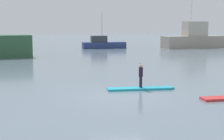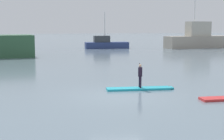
# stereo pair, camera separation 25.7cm
# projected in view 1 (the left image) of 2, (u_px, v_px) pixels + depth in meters

# --- Properties ---
(ground_plane) EXTENTS (240.00, 240.00, 0.00)m
(ground_plane) POSITION_uv_depth(u_px,v_px,m) (120.00, 96.00, 14.81)
(ground_plane) COLOR slate
(paddleboard_near) EXTENTS (3.32, 0.85, 0.10)m
(paddleboard_near) POSITION_uv_depth(u_px,v_px,m) (141.00, 89.00, 16.39)
(paddleboard_near) COLOR #1E9EB2
(paddleboard_near) RESTS_ON ground
(paddler_child_solo) EXTENTS (0.22, 0.40, 1.19)m
(paddler_child_solo) POSITION_uv_depth(u_px,v_px,m) (141.00, 74.00, 16.31)
(paddler_child_solo) COLOR black
(paddler_child_solo) RESTS_ON paddleboard_near
(fishing_boat_green_midground) EXTENTS (10.04, 3.93, 10.17)m
(fishing_boat_green_midground) POSITION_uv_depth(u_px,v_px,m) (195.00, 39.00, 47.14)
(fishing_boat_green_midground) COLOR #9E9384
(fishing_boat_green_midground) RESTS_ON ground
(motor_boat_small_navy) EXTENTS (5.93, 1.76, 4.92)m
(motor_boat_small_navy) POSITION_uv_depth(u_px,v_px,m) (103.00, 44.00, 45.99)
(motor_boat_small_navy) COLOR navy
(motor_boat_small_navy) RESTS_ON ground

